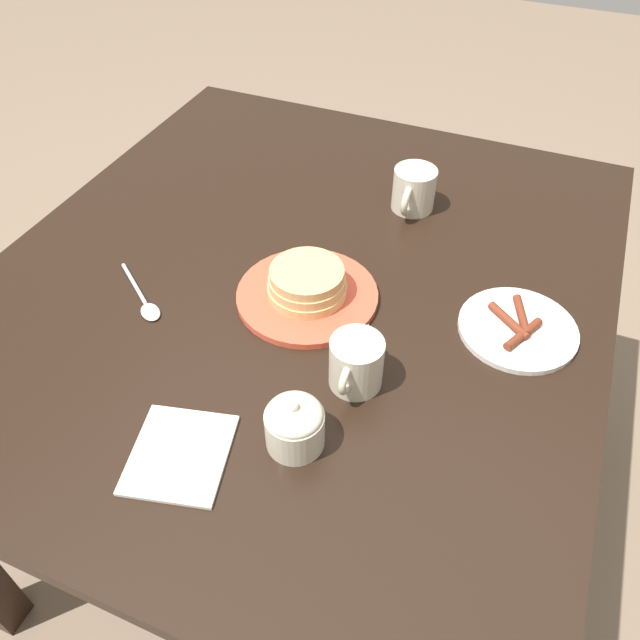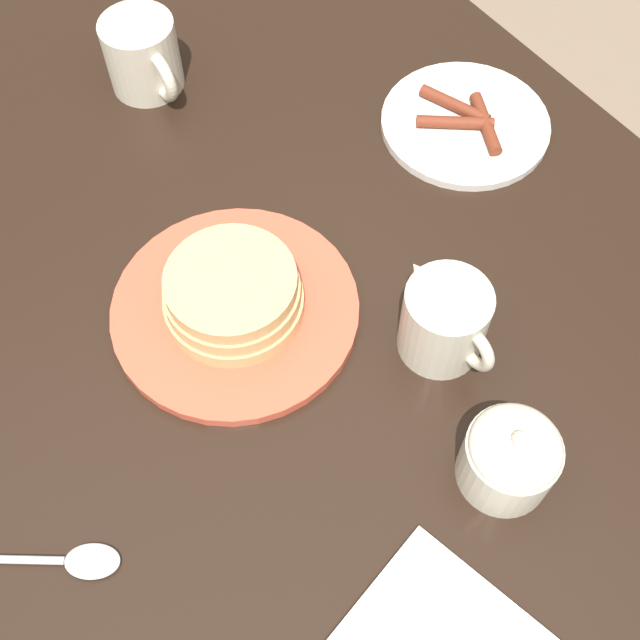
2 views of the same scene
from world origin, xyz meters
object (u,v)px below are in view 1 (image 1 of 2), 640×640
pancake_plate (307,288)px  creamer_pitcher (356,362)px  sugar_bowl (295,425)px  napkin (180,454)px  coffee_mug (414,190)px  side_plate_bacon (518,328)px  spoon (145,302)px

pancake_plate → creamer_pitcher: (0.14, 0.14, 0.02)m
sugar_bowl → napkin: sugar_bowl is taller
coffee_mug → napkin: size_ratio=0.67×
side_plate_bacon → spoon: side_plate_bacon is taller
side_plate_bacon → napkin: (0.42, -0.38, -0.00)m
pancake_plate → napkin: bearing=-5.5°
pancake_plate → creamer_pitcher: size_ratio=2.04×
side_plate_bacon → creamer_pitcher: bearing=-45.9°
creamer_pitcher → napkin: (0.21, -0.18, -0.04)m
creamer_pitcher → coffee_mug: bearing=-173.6°
napkin → side_plate_bacon: bearing=137.4°
sugar_bowl → napkin: bearing=-59.3°
sugar_bowl → napkin: 0.16m
pancake_plate → spoon: pancake_plate is taller
side_plate_bacon → coffee_mug: size_ratio=1.66×
sugar_bowl → spoon: size_ratio=0.60×
pancake_plate → coffee_mug: bearing=165.0°
side_plate_bacon → coffee_mug: coffee_mug is taller
sugar_bowl → coffee_mug: bearing=-178.7°
coffee_mug → spoon: 0.56m
side_plate_bacon → sugar_bowl: 0.42m
coffee_mug → napkin: coffee_mug is taller
sugar_bowl → spoon: bearing=-114.0°
pancake_plate → side_plate_bacon: (-0.06, 0.35, -0.02)m
side_plate_bacon → napkin: size_ratio=1.12×
coffee_mug → spoon: size_ratio=0.80×
coffee_mug → napkin: (0.69, -0.12, -0.04)m
sugar_bowl → spoon: sugar_bowl is taller
napkin → spoon: 0.32m
creamer_pitcher → sugar_bowl: size_ratio=1.38×
creamer_pitcher → sugar_bowl: 0.14m
creamer_pitcher → pancake_plate: bearing=-135.3°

